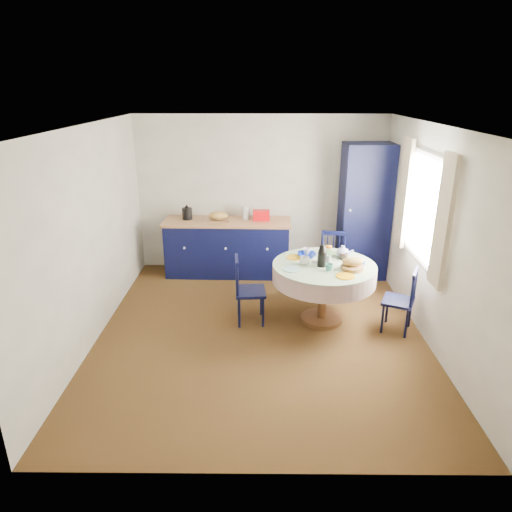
# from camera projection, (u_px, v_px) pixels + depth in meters

# --- Properties ---
(floor) EXTENTS (4.50, 4.50, 0.00)m
(floor) POSITION_uv_depth(u_px,v_px,m) (261.00, 331.00, 5.74)
(floor) COLOR black
(floor) RESTS_ON ground
(ceiling) EXTENTS (4.50, 4.50, 0.00)m
(ceiling) POSITION_uv_depth(u_px,v_px,m) (262.00, 126.00, 4.86)
(ceiling) COLOR white
(ceiling) RESTS_ON wall_back
(wall_back) EXTENTS (4.00, 0.02, 2.50)m
(wall_back) POSITION_uv_depth(u_px,v_px,m) (261.00, 194.00, 7.41)
(wall_back) COLOR silver
(wall_back) RESTS_ON floor
(wall_left) EXTENTS (0.02, 4.50, 2.50)m
(wall_left) POSITION_uv_depth(u_px,v_px,m) (90.00, 237.00, 5.32)
(wall_left) COLOR silver
(wall_left) RESTS_ON floor
(wall_right) EXTENTS (0.02, 4.50, 2.50)m
(wall_right) POSITION_uv_depth(u_px,v_px,m) (433.00, 237.00, 5.29)
(wall_right) COLOR silver
(wall_right) RESTS_ON floor
(window) EXTENTS (0.10, 1.74, 1.45)m
(window) POSITION_uv_depth(u_px,v_px,m) (424.00, 208.00, 5.47)
(window) COLOR white
(window) RESTS_ON wall_right
(kitchen_counter) EXTENTS (2.03, 0.68, 1.14)m
(kitchen_counter) POSITION_uv_depth(u_px,v_px,m) (228.00, 247.00, 7.36)
(kitchen_counter) COLOR black
(kitchen_counter) RESTS_ON floor
(pantry_cabinet) EXTENTS (0.76, 0.56, 2.11)m
(pantry_cabinet) POSITION_uv_depth(u_px,v_px,m) (364.00, 212.00, 7.09)
(pantry_cabinet) COLOR black
(pantry_cabinet) RESTS_ON floor
(dining_table) EXTENTS (1.31, 1.31, 1.07)m
(dining_table) POSITION_uv_depth(u_px,v_px,m) (325.00, 274.00, 5.78)
(dining_table) COLOR #553018
(dining_table) RESTS_ON floor
(chair_left) EXTENTS (0.40, 0.42, 0.89)m
(chair_left) POSITION_uv_depth(u_px,v_px,m) (247.00, 290.00, 5.84)
(chair_left) COLOR black
(chair_left) RESTS_ON floor
(chair_far) EXTENTS (0.47, 0.45, 0.89)m
(chair_far) POSITION_uv_depth(u_px,v_px,m) (332.00, 262.00, 6.73)
(chair_far) COLOR black
(chair_far) RESTS_ON floor
(chair_right) EXTENTS (0.48, 0.49, 0.84)m
(chair_right) POSITION_uv_depth(u_px,v_px,m) (401.00, 300.00, 5.62)
(chair_right) COLOR black
(chair_right) RESTS_ON floor
(mug_a) EXTENTS (0.13, 0.13, 0.10)m
(mug_a) POSITION_uv_depth(u_px,v_px,m) (305.00, 261.00, 5.72)
(mug_a) COLOR silver
(mug_a) RESTS_ON dining_table
(mug_b) EXTENTS (0.09, 0.09, 0.09)m
(mug_b) POSITION_uv_depth(u_px,v_px,m) (329.00, 267.00, 5.53)
(mug_b) COLOR #2C7668
(mug_b) RESTS_ON dining_table
(mug_c) EXTENTS (0.11, 0.11, 0.09)m
(mug_c) POSITION_uv_depth(u_px,v_px,m) (344.00, 256.00, 5.89)
(mug_c) COLOR black
(mug_c) RESTS_ON dining_table
(mug_d) EXTENTS (0.10, 0.10, 0.09)m
(mug_d) POSITION_uv_depth(u_px,v_px,m) (307.00, 251.00, 6.05)
(mug_d) COLOR silver
(mug_d) RESTS_ON dining_table
(cobalt_bowl) EXTENTS (0.24, 0.24, 0.06)m
(cobalt_bowl) POSITION_uv_depth(u_px,v_px,m) (307.00, 255.00, 5.97)
(cobalt_bowl) COLOR navy
(cobalt_bowl) RESTS_ON dining_table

